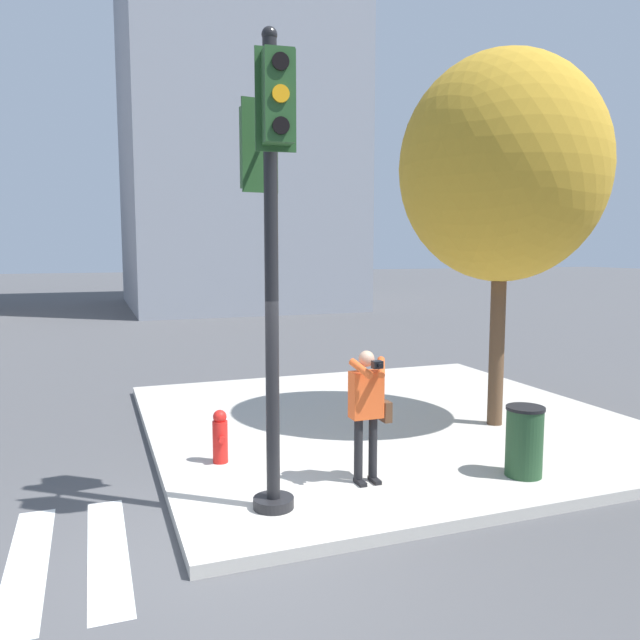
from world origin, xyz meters
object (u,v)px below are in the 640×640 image
(street_tree, at_px, (503,169))
(fire_hydrant, at_px, (220,437))
(traffic_signal_pole, at_px, (269,216))
(trash_bin, at_px, (524,441))
(person_photographer, at_px, (368,404))

(street_tree, relative_size, fire_hydrant, 8.18)
(fire_hydrant, bearing_deg, traffic_signal_pole, -81.85)
(fire_hydrant, xyz_separation_m, trash_bin, (3.58, -1.85, 0.10))
(traffic_signal_pole, height_order, trash_bin, traffic_signal_pole)
(fire_hydrant, relative_size, trash_bin, 0.81)
(person_photographer, relative_size, street_tree, 0.28)
(traffic_signal_pole, bearing_deg, street_tree, 24.26)
(person_photographer, xyz_separation_m, fire_hydrant, (-1.59, 1.35, -0.63))
(person_photographer, height_order, fire_hydrant, person_photographer)
(street_tree, xyz_separation_m, trash_bin, (-1.10, -2.15, -3.74))
(street_tree, bearing_deg, trash_bin, -117.22)
(street_tree, distance_m, fire_hydrant, 6.06)
(street_tree, bearing_deg, fire_hydrant, -176.43)
(trash_bin, bearing_deg, fire_hydrant, 152.63)
(traffic_signal_pole, bearing_deg, fire_hydrant, 98.15)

